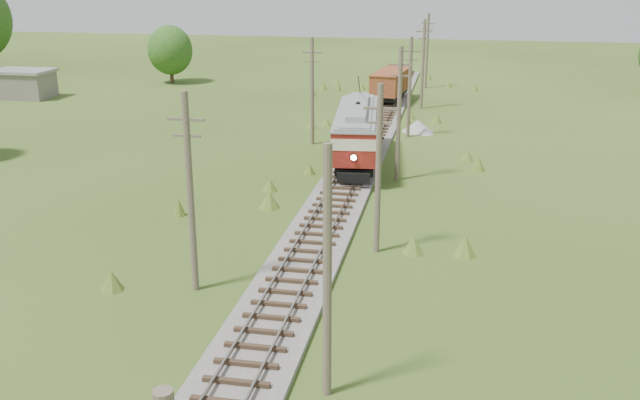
# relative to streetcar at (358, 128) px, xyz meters

# --- Properties ---
(railbed_main) EXTENTS (3.60, 96.00, 0.57)m
(railbed_main) POSITION_rel_streetcar_xyz_m (-0.00, -0.30, -2.56)
(railbed_main) COLOR #605B54
(railbed_main) RESTS_ON ground
(streetcar) EXTENTS (4.34, 13.25, 6.00)m
(streetcar) POSITION_rel_streetcar_xyz_m (0.00, 0.00, 0.00)
(streetcar) COLOR black
(streetcar) RESTS_ON ground
(gondola) EXTENTS (3.79, 8.82, 2.84)m
(gondola) POSITION_rel_streetcar_xyz_m (-0.00, 25.50, -0.66)
(gondola) COLOR black
(gondola) RESTS_ON ground
(gravel_pile) EXTENTS (2.82, 2.99, 1.03)m
(gravel_pile) POSITION_rel_streetcar_xyz_m (3.79, 11.84, -2.28)
(gravel_pile) COLOR gray
(gravel_pile) RESTS_ON ground
(utility_pole_r_1) EXTENTS (0.30, 0.30, 8.80)m
(utility_pole_r_1) POSITION_rel_streetcar_xyz_m (3.10, -29.30, 1.64)
(utility_pole_r_1) COLOR brown
(utility_pole_r_1) RESTS_ON ground
(utility_pole_r_2) EXTENTS (1.60, 0.30, 8.60)m
(utility_pole_r_2) POSITION_rel_streetcar_xyz_m (3.30, -16.30, 1.67)
(utility_pole_r_2) COLOR brown
(utility_pole_r_2) RESTS_ON ground
(utility_pole_r_3) EXTENTS (1.60, 0.30, 9.00)m
(utility_pole_r_3) POSITION_rel_streetcar_xyz_m (3.20, -3.30, 1.87)
(utility_pole_r_3) COLOR brown
(utility_pole_r_3) RESTS_ON ground
(utility_pole_r_4) EXTENTS (1.60, 0.30, 8.40)m
(utility_pole_r_4) POSITION_rel_streetcar_xyz_m (3.00, 9.70, 1.57)
(utility_pole_r_4) COLOR brown
(utility_pole_r_4) RESTS_ON ground
(utility_pole_r_5) EXTENTS (1.60, 0.30, 8.90)m
(utility_pole_r_5) POSITION_rel_streetcar_xyz_m (3.40, 22.70, 1.82)
(utility_pole_r_5) COLOR brown
(utility_pole_r_5) RESTS_ON ground
(utility_pole_r_6) EXTENTS (1.60, 0.30, 8.70)m
(utility_pole_r_6) POSITION_rel_streetcar_xyz_m (3.20, 35.70, 1.72)
(utility_pole_r_6) COLOR brown
(utility_pole_r_6) RESTS_ON ground
(utility_pole_l_a) EXTENTS (1.60, 0.30, 9.00)m
(utility_pole_l_a) POSITION_rel_streetcar_xyz_m (-4.20, -22.30, 1.87)
(utility_pole_l_a) COLOR brown
(utility_pole_l_a) RESTS_ON ground
(utility_pole_l_b) EXTENTS (1.60, 0.30, 8.60)m
(utility_pole_l_b) POSITION_rel_streetcar_xyz_m (-4.50, 5.70, 1.67)
(utility_pole_l_b) COLOR brown
(utility_pole_l_b) RESTS_ON ground
(tree_mid_a) EXTENTS (5.46, 5.46, 7.03)m
(tree_mid_a) POSITION_rel_streetcar_xyz_m (-28.00, 33.70, 1.26)
(tree_mid_a) COLOR #38281C
(tree_mid_a) RESTS_ON ground
(shed) EXTENTS (6.40, 4.40, 3.10)m
(shed) POSITION_rel_streetcar_xyz_m (-40.00, 20.70, -1.18)
(shed) COLOR slate
(shed) RESTS_ON ground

